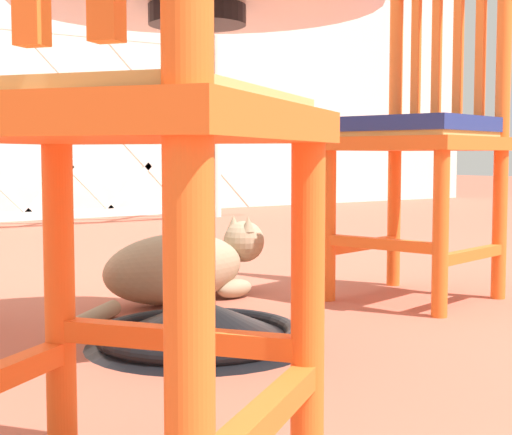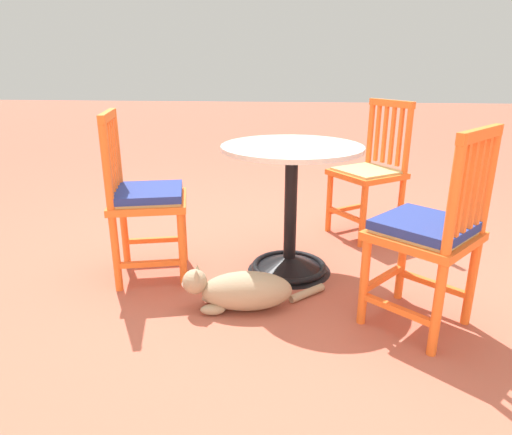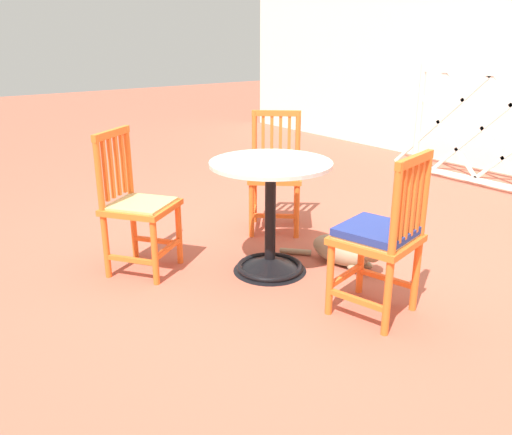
% 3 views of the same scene
% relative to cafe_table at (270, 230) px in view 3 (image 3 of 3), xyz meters
% --- Properties ---
extents(ground_plane, '(24.00, 24.00, 0.00)m').
position_rel_cafe_table_xyz_m(ground_plane, '(0.08, 0.01, -0.28)').
color(ground_plane, '#AD5642').
extents(cafe_table, '(0.76, 0.76, 0.73)m').
position_rel_cafe_table_xyz_m(cafe_table, '(0.00, 0.00, 0.00)').
color(cafe_table, black).
rests_on(cafe_table, ground_plane).
extents(orange_chair_near_fence, '(0.56, 0.56, 0.91)m').
position_rel_cafe_table_xyz_m(orange_chair_near_fence, '(-0.60, 0.52, 0.16)').
color(orange_chair_near_fence, orange).
rests_on(orange_chair_near_fence, ground_plane).
extents(orange_chair_tucked_in, '(0.56, 0.56, 0.91)m').
position_rel_cafe_table_xyz_m(orange_chair_tucked_in, '(-0.52, -0.66, 0.15)').
color(orange_chair_tucked_in, orange).
rests_on(orange_chair_tucked_in, ground_plane).
extents(orange_chair_at_corner, '(0.48, 0.48, 0.91)m').
position_rel_cafe_table_xyz_m(orange_chair_at_corner, '(0.79, 0.12, 0.16)').
color(orange_chair_at_corner, orange).
rests_on(orange_chair_at_corner, ground_plane).
extents(tabby_cat, '(0.70, 0.36, 0.23)m').
position_rel_cafe_table_xyz_m(tabby_cat, '(0.23, 0.45, -0.19)').
color(tabby_cat, '#9E896B').
rests_on(tabby_cat, ground_plane).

